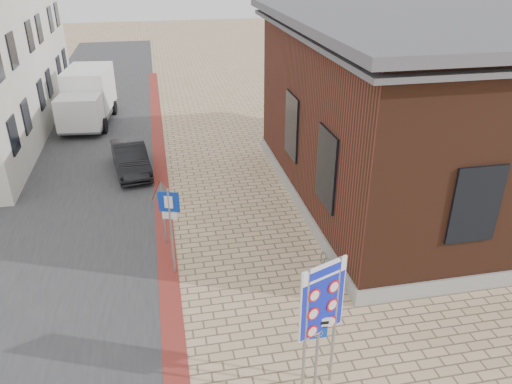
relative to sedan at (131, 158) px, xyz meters
name	(u,v)px	position (x,y,z in m)	size (l,w,h in m)	color
ground	(257,347)	(3.20, -11.39, -0.63)	(120.00, 120.00, 0.00)	tan
road_strip	(86,146)	(-2.30, 3.61, -0.62)	(7.00, 60.00, 0.02)	#38383A
curb_strip	(161,183)	(1.20, -1.39, -0.61)	(0.60, 40.00, 0.02)	maroon
brick_building	(457,107)	(12.19, -4.39, 2.86)	(13.00, 13.00, 6.80)	gray
bike_rack	(331,273)	(5.85, -9.19, -0.37)	(0.08, 1.80, 0.60)	slate
sedan	(131,158)	(0.00, 0.00, 0.00)	(1.33, 3.82, 1.26)	black
box_truck	(87,97)	(-2.34, 7.27, 0.84)	(2.75, 5.64, 2.85)	slate
border_sign	(322,301)	(4.23, -12.89, 1.78)	(1.07, 0.47, 3.32)	gray
essen_sign	(318,341)	(4.20, -12.89, 0.73)	(0.56, 0.07, 2.09)	gray
parking_sign	(170,216)	(1.40, -7.83, 1.28)	(0.59, 0.25, 2.77)	gray
yield_sign	(162,198)	(1.20, -6.12, 1.05)	(0.74, 0.39, 2.22)	gray
bollard	(172,246)	(1.40, -7.06, -0.18)	(0.08, 0.08, 0.90)	orange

